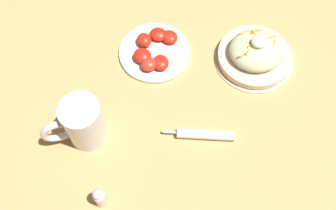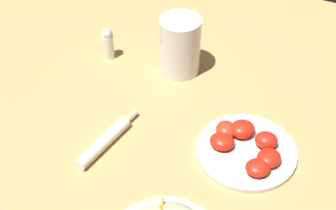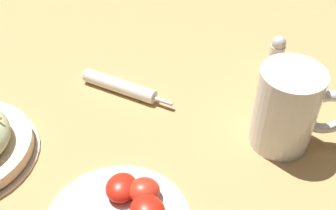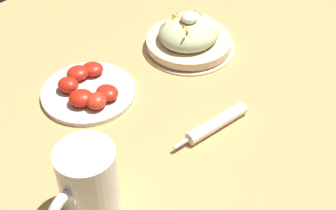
{
  "view_description": "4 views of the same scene",
  "coord_description": "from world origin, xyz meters",
  "px_view_note": "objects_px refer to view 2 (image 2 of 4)",
  "views": [
    {
      "loc": [
        -0.11,
        -0.37,
        0.91
      ],
      "look_at": [
        -0.06,
        0.06,
        0.08
      ],
      "focal_mm": 42.55,
      "sensor_mm": 36.0,
      "label": 1
    },
    {
      "loc": [
        0.54,
        0.37,
        0.7
      ],
      "look_at": [
        -0.06,
        0.1,
        0.08
      ],
      "focal_mm": 50.22,
      "sensor_mm": 36.0,
      "label": 2
    },
    {
      "loc": [
        -0.22,
        0.53,
        0.5
      ],
      "look_at": [
        -0.09,
        0.08,
        0.07
      ],
      "focal_mm": 45.44,
      "sensor_mm": 36.0,
      "label": 3
    },
    {
      "loc": [
        -0.53,
        -0.37,
        0.67
      ],
      "look_at": [
        -0.04,
        0.06,
        0.07
      ],
      "focal_mm": 51.77,
      "sensor_mm": 36.0,
      "label": 4
    }
  ],
  "objects_px": {
    "napkin_roll": "(105,142)",
    "tomato_plate": "(246,147)",
    "beer_mug": "(180,46)",
    "salt_shaker": "(108,43)"
  },
  "relations": [
    {
      "from": "napkin_roll",
      "to": "tomato_plate",
      "type": "bearing_deg",
      "value": 111.26
    },
    {
      "from": "napkin_roll",
      "to": "beer_mug",
      "type": "bearing_deg",
      "value": 172.88
    },
    {
      "from": "tomato_plate",
      "to": "salt_shaker",
      "type": "relative_size",
      "value": 2.45
    },
    {
      "from": "napkin_roll",
      "to": "salt_shaker",
      "type": "bearing_deg",
      "value": -151.94
    },
    {
      "from": "beer_mug",
      "to": "tomato_plate",
      "type": "relative_size",
      "value": 0.77
    },
    {
      "from": "napkin_roll",
      "to": "salt_shaker",
      "type": "relative_size",
      "value": 2.21
    },
    {
      "from": "tomato_plate",
      "to": "napkin_roll",
      "type": "bearing_deg",
      "value": -68.74
    },
    {
      "from": "tomato_plate",
      "to": "beer_mug",
      "type": "bearing_deg",
      "value": -130.15
    },
    {
      "from": "beer_mug",
      "to": "tomato_plate",
      "type": "height_order",
      "value": "beer_mug"
    },
    {
      "from": "salt_shaker",
      "to": "tomato_plate",
      "type": "bearing_deg",
      "value": 68.37
    }
  ]
}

